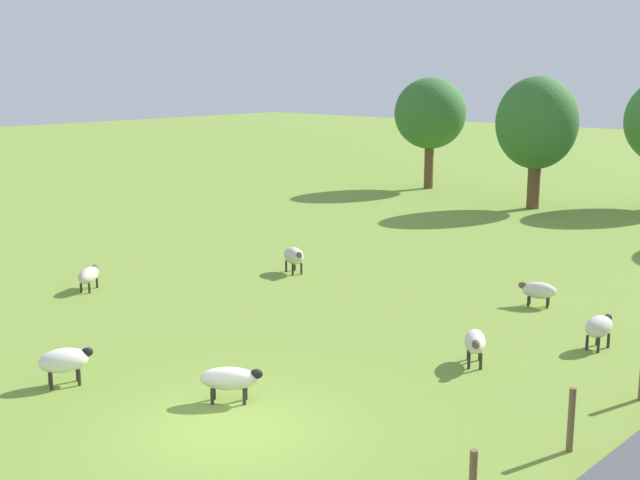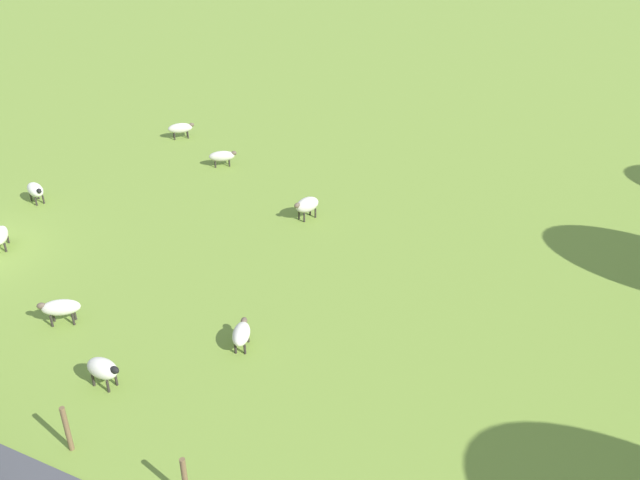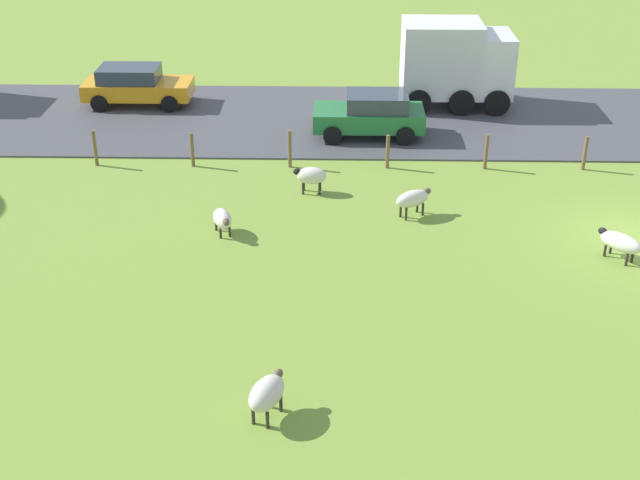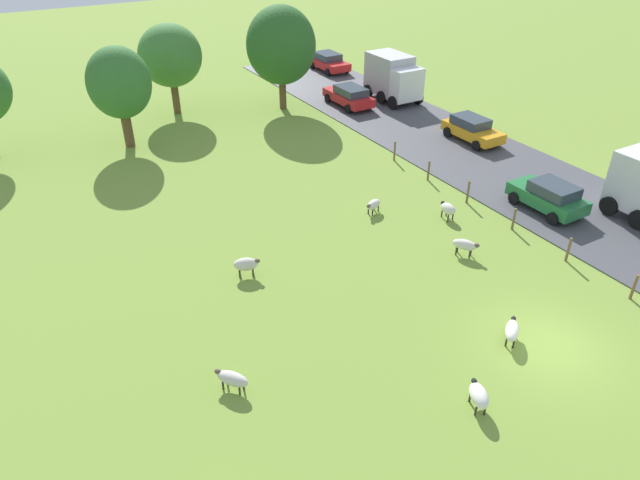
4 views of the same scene
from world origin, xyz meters
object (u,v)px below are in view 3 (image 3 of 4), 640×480
object	(u,v)px
truck_1	(455,61)
car_3	(136,85)
car_4	(371,114)
sheep_2	(620,242)
sheep_3	(267,393)
sheep_7	(311,176)
sheep_0	(413,199)
sheep_1	(222,219)

from	to	relation	value
truck_1	car_3	size ratio (longest dim) A/B	1.00
car_3	car_4	world-z (taller)	car_4
car_3	car_4	xyz separation A→B (m)	(-3.26, -9.02, 0.02)
sheep_2	sheep_3	world-z (taller)	sheep_3
sheep_7	car_3	world-z (taller)	car_3
sheep_0	sheep_1	world-z (taller)	sheep_0
sheep_0	sheep_2	xyz separation A→B (m)	(-2.48, -5.18, -0.05)
sheep_0	truck_1	world-z (taller)	truck_1
sheep_0	sheep_3	bearing A→B (deg)	159.06
sheep_3	sheep_0	bearing A→B (deg)	-20.94
sheep_7	car_4	size ratio (longest dim) A/B	0.27
car_3	car_4	bearing A→B (deg)	-109.85
sheep_1	car_3	size ratio (longest dim) A/B	0.27
sheep_2	truck_1	distance (m)	12.87
sheep_2	car_3	distance (m)	19.50
sheep_0	car_4	xyz separation A→B (m)	(6.47, 1.01, 0.32)
sheep_1	sheep_2	world-z (taller)	sheep_2
sheep_7	truck_1	distance (m)	9.99
sheep_0	sheep_7	bearing A→B (deg)	61.84
car_4	truck_1	bearing A→B (deg)	-43.00
sheep_1	truck_1	bearing A→B (deg)	-33.99
sheep_2	car_3	xyz separation A→B (m)	(12.20, 15.21, 0.35)
sheep_1	sheep_2	xyz separation A→B (m)	(-1.22, -10.48, 0.04)
sheep_2	sheep_7	world-z (taller)	sheep_7
sheep_0	sheep_3	xyz separation A→B (m)	(-9.07, 3.47, 0.03)
sheep_0	sheep_2	world-z (taller)	sheep_0
truck_1	sheep_7	bearing A→B (deg)	148.06
sheep_1	truck_1	distance (m)	13.64
sheep_2	truck_1	bearing A→B (deg)	13.05
sheep_1	sheep_7	distance (m)	3.69
sheep_2	sheep_3	bearing A→B (deg)	127.33
sheep_0	truck_1	distance (m)	10.33
sheep_7	sheep_3	bearing A→B (deg)	177.27
sheep_2	truck_1	xyz separation A→B (m)	(12.48, 2.89, 1.28)
sheep_1	truck_1	world-z (taller)	truck_1
sheep_3	truck_1	xyz separation A→B (m)	(19.07, -5.75, 1.20)
sheep_3	car_4	bearing A→B (deg)	-8.99
sheep_0	sheep_2	bearing A→B (deg)	-115.56
car_3	sheep_0	bearing A→B (deg)	-134.11
sheep_7	car_3	xyz separation A→B (m)	(8.14, 7.07, 0.29)
sheep_0	car_4	bearing A→B (deg)	8.88
sheep_2	car_4	world-z (taller)	car_4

